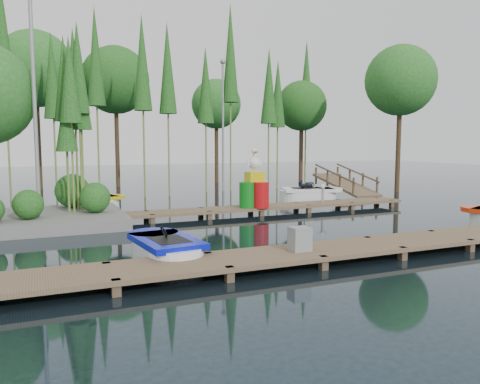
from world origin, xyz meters
name	(u,v)px	position (x,y,z in m)	size (l,w,h in m)	color
ground_plane	(232,229)	(0.00, 0.00, 0.00)	(90.00, 90.00, 0.00)	#1D2C36
near_dock	(308,253)	(0.00, -4.50, 0.23)	(18.00, 1.50, 0.50)	brown
far_dock	(231,210)	(1.00, 2.50, 0.23)	(15.00, 1.20, 0.50)	brown
island	(8,127)	(-6.30, 3.29, 3.18)	(6.20, 4.20, 6.75)	slate
tree_screen	(111,72)	(-2.04, 10.60, 6.12)	(34.42, 18.53, 10.31)	#3F2D1A
lamp_island	(34,91)	(-5.50, 2.50, 4.26)	(0.30, 0.30, 7.25)	gray
lamp_rear	(223,114)	(4.00, 11.00, 4.26)	(0.30, 0.30, 7.25)	gray
ramp	(345,184)	(9.00, 6.50, 0.59)	(1.50, 3.94, 1.49)	brown
boat_blue	(166,251)	(-2.90, -3.14, 0.26)	(1.47, 2.75, 0.89)	white
boat_yellow_far	(94,203)	(-3.48, 6.31, 0.26)	(2.66, 1.67, 1.23)	white
boat_white_far	(309,195)	(5.92, 5.07, 0.31)	(3.19, 2.12, 1.39)	white
utility_cabinet	(300,239)	(-0.21, -4.50, 0.56)	(0.43, 0.37, 0.53)	gray
yellow_barrel	(256,195)	(2.03, 2.50, 0.75)	(0.59, 0.59, 0.89)	#CEBB0A
drum_cluster	(256,190)	(1.93, 2.34, 0.94)	(1.26, 1.16, 2.18)	#0C7115
seagull_post	(323,190)	(4.99, 2.50, 0.79)	(0.46, 0.25, 0.73)	gray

